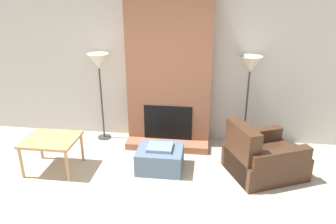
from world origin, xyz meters
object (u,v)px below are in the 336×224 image
at_px(ottoman, 160,158).
at_px(armchair, 261,159).
at_px(floor_lamp_right, 250,68).
at_px(floor_lamp_left, 99,65).
at_px(side_table, 51,142).

distance_m(ottoman, armchair, 1.52).
xyz_separation_m(armchair, floor_lamp_right, (-0.17, 0.90, 1.16)).
distance_m(ottoman, floor_lamp_left, 1.96).
bearing_deg(ottoman, floor_lamp_left, 141.62).
bearing_deg(floor_lamp_left, ottoman, -38.38).
xyz_separation_m(floor_lamp_left, floor_lamp_right, (2.56, 0.00, 0.02)).
relative_size(armchair, side_table, 1.64).
height_order(ottoman, floor_lamp_left, floor_lamp_left).
relative_size(floor_lamp_left, floor_lamp_right, 0.98).
bearing_deg(armchair, floor_lamp_right, -13.85).
distance_m(ottoman, floor_lamp_right, 2.06).
xyz_separation_m(armchair, side_table, (-3.15, -0.28, 0.21)).
height_order(armchair, side_table, armchair).
bearing_deg(floor_lamp_right, floor_lamp_left, 180.00).
xyz_separation_m(ottoman, side_table, (-1.63, -0.22, 0.28)).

